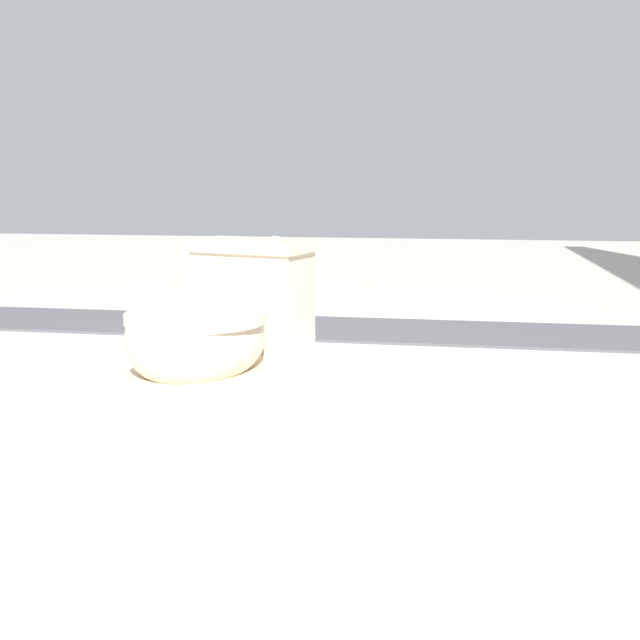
% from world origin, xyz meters
% --- Properties ---
extents(ground_plane, '(14.00, 14.00, 0.00)m').
position_xyz_m(ground_plane, '(0.00, 0.00, 0.00)').
color(ground_plane, '#B7B2A8').
extents(gravel_strip, '(0.56, 8.00, 0.01)m').
position_xyz_m(gravel_strip, '(-1.31, 0.50, 0.01)').
color(gravel_strip, '#4C4C51').
rests_on(gravel_strip, ground).
extents(toilet, '(0.71, 0.52, 0.52)m').
position_xyz_m(toilet, '(0.04, -0.20, 0.22)').
color(toilet, beige).
rests_on(toilet, ground).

